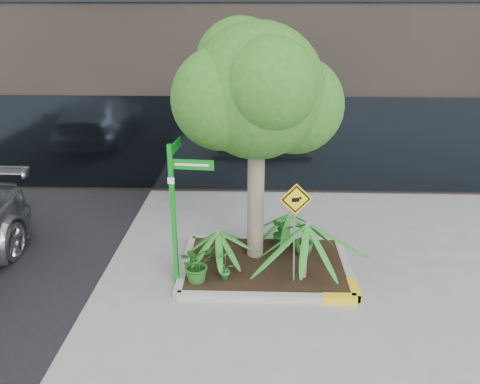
{
  "coord_description": "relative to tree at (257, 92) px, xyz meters",
  "views": [
    {
      "loc": [
        -0.03,
        -7.84,
        4.91
      ],
      "look_at": [
        -0.3,
        0.2,
        1.7
      ],
      "focal_mm": 35.0,
      "sensor_mm": 36.0,
      "label": 1
    }
  ],
  "objects": [
    {
      "name": "planter",
      "position": [
        0.24,
        -0.39,
        -3.37
      ],
      "size": [
        3.35,
        2.36,
        0.15
      ],
      "color": "#9E9E99",
      "rests_on": "ground"
    },
    {
      "name": "cattle_sign",
      "position": [
        0.71,
        -0.89,
        -2.04
      ],
      "size": [
        0.58,
        0.28,
        1.89
      ],
      "rotation": [
        0.0,
        0.0,
        0.14
      ],
      "color": "slate",
      "rests_on": "ground"
    },
    {
      "name": "shrub_a",
      "position": [
        -1.07,
        -1.05,
        -2.96
      ],
      "size": [
        0.92,
        0.92,
        0.72
      ],
      "primitive_type": "imported",
      "rotation": [
        0.0,
        0.0,
        0.8
      ],
      "color": "#215C1A",
      "rests_on": "planter"
    },
    {
      "name": "shrub_c",
      "position": [
        -0.55,
        -0.99,
        -3.0
      ],
      "size": [
        0.48,
        0.48,
        0.65
      ],
      "primitive_type": "imported",
      "rotation": [
        0.0,
        0.0,
        3.82
      ],
      "color": "#237126",
      "rests_on": "planter"
    },
    {
      "name": "shrub_d",
      "position": [
        0.53,
        0.25,
        -2.97
      ],
      "size": [
        0.45,
        0.45,
        0.7
      ],
      "primitive_type": "imported",
      "rotation": [
        0.0,
        0.0,
        4.89
      ],
      "color": "#1A5C1E",
      "rests_on": "planter"
    },
    {
      "name": "palm_left",
      "position": [
        -0.71,
        -0.52,
        -2.56
      ],
      "size": [
        0.91,
        0.91,
        1.02
      ],
      "color": "gray",
      "rests_on": "ground"
    },
    {
      "name": "shrub_b",
      "position": [
        1.0,
        0.02,
        -2.98
      ],
      "size": [
        0.51,
        0.51,
        0.7
      ],
      "primitive_type": "imported",
      "rotation": [
        0.0,
        0.0,
        1.98
      ],
      "color": "#286C20",
      "rests_on": "planter"
    },
    {
      "name": "street_sign_post",
      "position": [
        -1.41,
        -0.91,
        -1.77
      ],
      "size": [
        0.81,
        0.83,
        2.75
      ],
      "rotation": [
        0.0,
        0.0,
        -0.09
      ],
      "color": "#0D901C",
      "rests_on": "ground"
    },
    {
      "name": "ground",
      "position": [
        0.01,
        -0.66,
        -3.47
      ],
      "size": [
        80.0,
        80.0,
        0.0
      ],
      "primitive_type": "plane",
      "color": "gray",
      "rests_on": "ground"
    },
    {
      "name": "tree",
      "position": [
        0.0,
        0.0,
        0.0
      ],
      "size": [
        3.17,
        2.81,
        4.76
      ],
      "color": "gray",
      "rests_on": "ground"
    },
    {
      "name": "palm_back",
      "position": [
        0.7,
        0.35,
        -2.58
      ],
      "size": [
        0.9,
        0.9,
        1.0
      ],
      "color": "gray",
      "rests_on": "ground"
    },
    {
      "name": "palm_front",
      "position": [
        0.93,
        -0.86,
        -2.22
      ],
      "size": [
        1.33,
        1.33,
        1.48
      ],
      "color": "gray",
      "rests_on": "ground"
    }
  ]
}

